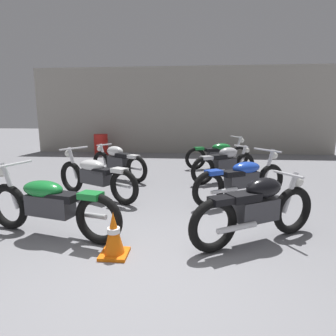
{
  "coord_description": "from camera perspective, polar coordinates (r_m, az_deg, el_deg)",
  "views": [
    {
      "loc": [
        0.5,
        -2.56,
        1.63
      ],
      "look_at": [
        0.0,
        3.07,
        0.55
      ],
      "focal_mm": 29.82,
      "sensor_mm": 36.0,
      "label": 1
    }
  ],
  "objects": [
    {
      "name": "motorcycle_right_row_1",
      "position": [
        5.42,
        14.93,
        -2.11
      ],
      "size": [
        1.9,
        1.25,
        0.97
      ],
      "color": "black",
      "rests_on": "ground"
    },
    {
      "name": "motorcycle_right_row_0",
      "position": [
        3.77,
        17.75,
        -7.8
      ],
      "size": [
        1.77,
        1.07,
        0.88
      ],
      "color": "black",
      "rests_on": "ground"
    },
    {
      "name": "motorcycle_right_row_2",
      "position": [
        7.01,
        11.58,
        0.97
      ],
      "size": [
        1.7,
        1.18,
        0.88
      ],
      "color": "black",
      "rests_on": "ground"
    },
    {
      "name": "ground_plane",
      "position": [
        3.08,
        -5.38,
        -21.23
      ],
      "size": [
        60.0,
        60.0,
        0.0
      ],
      "primitive_type": "plane",
      "color": "gray"
    },
    {
      "name": "traffic_cone",
      "position": [
        3.39,
        -11.04,
        -13.27
      ],
      "size": [
        0.32,
        0.32,
        0.54
      ],
      "color": "orange",
      "rests_on": "ground"
    },
    {
      "name": "motorcycle_right_row_3",
      "position": [
        8.77,
        10.3,
        2.92
      ],
      "size": [
        2.06,
        1.0,
        0.97
      ],
      "color": "black",
      "rests_on": "ground"
    },
    {
      "name": "back_wall",
      "position": [
        12.09,
        2.73,
        11.6
      ],
      "size": [
        12.7,
        0.24,
        3.6
      ],
      "primitive_type": "cube",
      "color": "#9E998E",
      "rests_on": "ground"
    },
    {
      "name": "motorcycle_left_row_0",
      "position": [
        4.1,
        -23.08,
        -6.77
      ],
      "size": [
        2.13,
        0.8,
        0.97
      ],
      "color": "black",
      "rests_on": "ground"
    },
    {
      "name": "oil_drum",
      "position": [
        11.89,
        -13.52,
        4.69
      ],
      "size": [
        0.59,
        0.59,
        0.85
      ],
      "color": "red",
      "rests_on": "ground"
    },
    {
      "name": "motorcycle_left_row_1",
      "position": [
        5.67,
        -14.66,
        -1.53
      ],
      "size": [
        1.95,
        1.17,
        0.97
      ],
      "color": "black",
      "rests_on": "ground"
    },
    {
      "name": "motorcycle_left_row_2",
      "position": [
        7.24,
        -10.22,
        1.33
      ],
      "size": [
        1.72,
        1.15,
        0.88
      ],
      "color": "black",
      "rests_on": "ground"
    }
  ]
}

